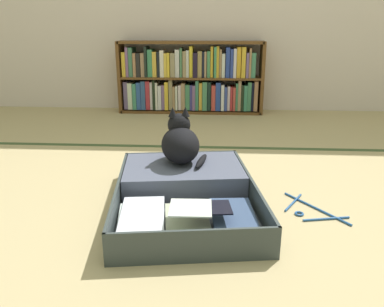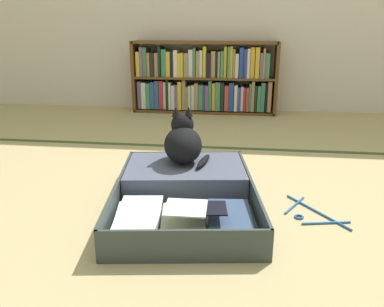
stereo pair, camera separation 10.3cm
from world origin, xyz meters
TOP-DOWN VIEW (x-y plane):
  - ground_plane at (0.00, 0.00)m, footprint 10.00×10.00m
  - tatami_border at (0.00, 1.09)m, footprint 4.80×0.05m
  - bookshelf at (-0.24, 2.26)m, footprint 1.37×0.25m
  - open_suitcase at (-0.13, 0.24)m, footprint 0.73×0.95m
  - black_cat at (-0.16, 0.43)m, footprint 0.26×0.30m
  - clothes_hanger at (0.45, 0.16)m, footprint 0.27×0.31m

SIDE VIEW (x-z plane):
  - ground_plane at x=0.00m, z-range 0.00..0.00m
  - tatami_border at x=0.00m, z-range 0.00..0.00m
  - clothes_hanger at x=0.45m, z-range 0.00..0.01m
  - open_suitcase at x=-0.13m, z-range -0.01..0.12m
  - black_cat at x=-0.16m, z-range 0.09..0.37m
  - bookshelf at x=-0.24m, z-range -0.02..0.65m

